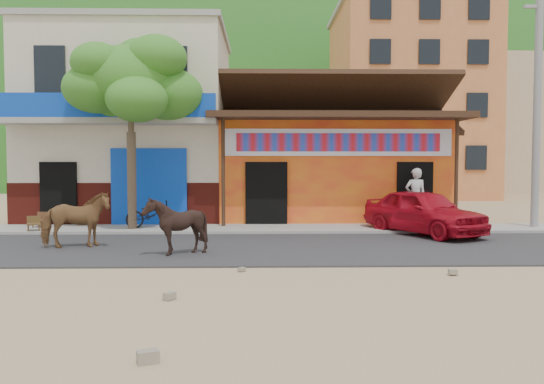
{
  "coord_description": "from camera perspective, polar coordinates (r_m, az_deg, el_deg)",
  "views": [
    {
      "loc": [
        -0.6,
        -10.74,
        2.12
      ],
      "look_at": [
        -0.3,
        3.0,
        1.4
      ],
      "focal_mm": 35.0,
      "sensor_mm": 36.0,
      "label": 1
    }
  ],
  "objects": [
    {
      "name": "apartment_rear",
      "position": [
        44.88,
        23.38,
        6.43
      ],
      "size": [
        8.0,
        8.0,
        10.0
      ],
      "primitive_type": "cube",
      "color": "tan",
      "rests_on": "ground"
    },
    {
      "name": "ground",
      "position": [
        10.97,
        1.93,
        -8.15
      ],
      "size": [
        120.0,
        120.0,
        0.0
      ],
      "primitive_type": "plane",
      "color": "#9E825B",
      "rests_on": "ground"
    },
    {
      "name": "road",
      "position": [
        13.42,
        1.33,
        -6.0
      ],
      "size": [
        60.0,
        5.0,
        0.04
      ],
      "primitive_type": "cube",
      "color": "#28282B",
      "rests_on": "ground"
    },
    {
      "name": "hillside",
      "position": [
        81.35,
        -0.85,
        9.98
      ],
      "size": [
        100.0,
        40.0,
        24.0
      ],
      "primitive_type": "ellipsoid",
      "color": "#194C14",
      "rests_on": "ground"
    },
    {
      "name": "dance_club",
      "position": [
        20.91,
        5.89,
        2.11
      ],
      "size": [
        8.0,
        6.0,
        3.6
      ],
      "primitive_type": "cube",
      "color": "orange",
      "rests_on": "ground"
    },
    {
      "name": "utility_pole",
      "position": [
        19.02,
        26.64,
        8.72
      ],
      "size": [
        0.24,
        0.24,
        8.0
      ],
      "primitive_type": "cylinder",
      "color": "gray",
      "rests_on": "sidewalk"
    },
    {
      "name": "cafe_chair_right",
      "position": [
        17.51,
        -24.26,
        -2.48
      ],
      "size": [
        0.5,
        0.5,
        0.82
      ],
      "primitive_type": null,
      "rotation": [
        0.0,
        0.0,
        0.4
      ],
      "color": "#463017",
      "rests_on": "sidewalk"
    },
    {
      "name": "cow_tan",
      "position": [
        14.06,
        -20.39,
        -2.83
      ],
      "size": [
        1.8,
        1.19,
        1.4
      ],
      "primitive_type": "imported",
      "rotation": [
        0.0,
        0.0,
        1.86
      ],
      "color": "brown",
      "rests_on": "road"
    },
    {
      "name": "apartment_front",
      "position": [
        36.25,
        14.28,
        9.05
      ],
      "size": [
        9.0,
        9.0,
        12.0
      ],
      "primitive_type": "cube",
      "color": "#CC723F",
      "rests_on": "ground"
    },
    {
      "name": "cow_dark",
      "position": [
        12.38,
        -10.33,
        -3.57
      ],
      "size": [
        1.45,
        1.35,
        1.35
      ],
      "primitive_type": "imported",
      "rotation": [
        0.0,
        0.0,
        -1.81
      ],
      "color": "black",
      "rests_on": "road"
    },
    {
      "name": "sidewalk",
      "position": [
        16.88,
        0.79,
        -4.01
      ],
      "size": [
        60.0,
        2.0,
        0.12
      ],
      "primitive_type": "cube",
      "color": "gray",
      "rests_on": "ground"
    },
    {
      "name": "red_car",
      "position": [
        16.34,
        15.95,
        -2.04
      ],
      "size": [
        3.29,
        4.25,
        1.35
      ],
      "primitive_type": "imported",
      "rotation": [
        0.0,
        0.0,
        0.5
      ],
      "color": "#AE0C1C",
      "rests_on": "road"
    },
    {
      "name": "tree",
      "position": [
        17.05,
        -14.92,
        6.26
      ],
      "size": [
        3.0,
        3.0,
        6.0
      ],
      "primitive_type": null,
      "color": "#2D721E",
      "rests_on": "sidewalk"
    },
    {
      "name": "cafe_chair_left",
      "position": [
        18.39,
        -23.63,
        -2.1
      ],
      "size": [
        0.47,
        0.47,
        0.89
      ],
      "primitive_type": null,
      "rotation": [
        0.0,
        0.0,
        -0.14
      ],
      "color": "#4C3019",
      "rests_on": "sidewalk"
    },
    {
      "name": "cafe_building",
      "position": [
        21.36,
        -14.62,
        6.61
      ],
      "size": [
        7.0,
        6.0,
        7.0
      ],
      "primitive_type": "cube",
      "color": "beige",
      "rests_on": "ground"
    },
    {
      "name": "scooter",
      "position": [
        17.09,
        -12.74,
        -2.34
      ],
      "size": [
        1.73,
        0.96,
        0.86
      ],
      "primitive_type": "imported",
      "rotation": [
        0.0,
        0.0,
        1.82
      ],
      "color": "black",
      "rests_on": "sidewalk"
    },
    {
      "name": "pedestrian",
      "position": [
        18.03,
        15.17,
        -0.48
      ],
      "size": [
        0.69,
        0.46,
        1.88
      ],
      "primitive_type": "imported",
      "rotation": [
        0.0,
        0.0,
        3.16
      ],
      "color": "#BCBCBC",
      "rests_on": "sidewalk"
    }
  ]
}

